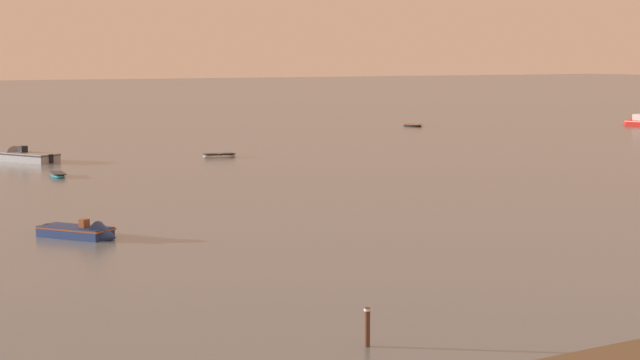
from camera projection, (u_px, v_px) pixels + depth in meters
name	position (u px, v px, depth m)	size (l,w,h in m)	color
motorboat_moored_1	(86.00, 234.00, 53.60)	(3.64, 4.57, 1.52)	navy
rowboat_moored_0	(412.00, 126.00, 140.29)	(1.76, 3.09, 0.46)	black
rowboat_moored_1	(58.00, 175.00, 81.28)	(1.48, 3.03, 0.46)	#197084
motorboat_moored_2	(22.00, 158.00, 93.35)	(4.58, 6.62, 2.16)	gray
rowboat_moored_4	(219.00, 156.00, 97.14)	(3.23, 1.70, 0.49)	white
mooring_post_near	(367.00, 328.00, 33.47)	(0.22, 0.22, 1.38)	#503323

